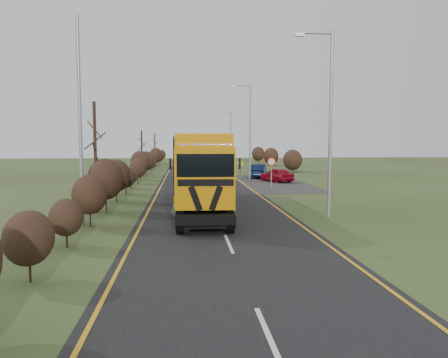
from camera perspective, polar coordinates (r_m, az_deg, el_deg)
name	(u,v)px	position (r m, az deg, el deg)	size (l,w,h in m)	color
ground	(220,224)	(20.75, -0.50, -5.93)	(160.00, 160.00, 0.00)	#323F1B
road	(209,197)	(30.60, -2.03, -2.36)	(8.00, 120.00, 0.02)	black
layby	(272,183)	(41.31, 6.24, -0.46)	(6.00, 18.00, 0.02)	#2F2C29
lane_markings	(209,197)	(30.30, -1.99, -2.40)	(7.52, 116.00, 0.01)	orange
hedgerow	(116,177)	(28.62, -13.87, 0.22)	(2.24, 102.04, 6.05)	black
lorry	(200,167)	(25.26, -3.22, 1.54)	(2.97, 15.29, 4.25)	black
car_red_hatchback	(277,175)	(42.05, 6.88, 0.53)	(1.58, 3.94, 1.34)	maroon
car_blue_sedan	(258,171)	(46.52, 4.53, 1.04)	(1.52, 4.37, 1.44)	black
streetlight_near	(328,115)	(23.13, 13.46, 8.09)	(2.01, 0.19, 9.48)	#939498
streetlight_mid	(249,128)	(41.91, 3.27, 6.65)	(1.98, 0.19, 9.30)	#939498
streetlight_far	(230,137)	(67.95, 0.82, 5.56)	(1.78, 0.18, 8.34)	#939498
left_pole	(80,122)	(21.14, -18.29, 7.10)	(0.16, 0.16, 9.60)	#939498
speed_sign	(271,167)	(35.62, 6.21, 1.62)	(0.72, 0.10, 2.60)	#939498
warning_board	(240,167)	(46.20, 2.12, 1.59)	(0.74, 0.11, 1.93)	#939498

